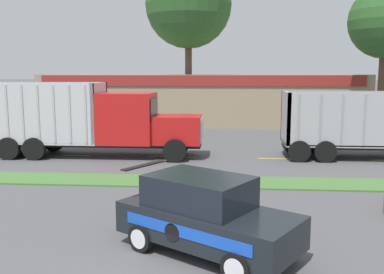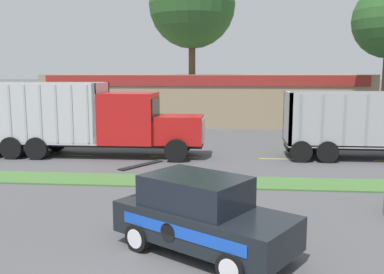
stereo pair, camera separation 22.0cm
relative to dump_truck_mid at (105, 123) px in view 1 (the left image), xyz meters
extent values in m
cube|color=#477538|center=(4.45, -4.86, -1.64)|extent=(120.00, 1.80, 0.06)
cube|color=yellow|center=(-2.04, 0.04, -1.66)|extent=(2.40, 0.14, 0.01)
cube|color=yellow|center=(3.36, 0.04, -1.66)|extent=(2.40, 0.14, 0.01)
cube|color=yellow|center=(8.76, 0.04, -1.66)|extent=(2.40, 0.14, 0.01)
cube|color=#ADADB2|center=(12.33, 0.48, -0.92)|extent=(6.99, 2.32, 0.12)
cube|color=#ADADB2|center=(8.92, 0.48, 0.33)|extent=(0.16, 2.32, 2.50)
cube|color=#ADADB2|center=(12.33, -0.60, 0.33)|extent=(6.99, 0.16, 2.50)
cube|color=#ADADB2|center=(12.33, 1.56, 0.33)|extent=(6.99, 0.16, 2.50)
cube|color=#99999E|center=(9.34, -0.70, 0.33)|extent=(0.10, 0.04, 2.38)
cube|color=#99999E|center=(10.34, -0.70, 0.33)|extent=(0.10, 0.04, 2.38)
cube|color=#99999E|center=(11.34, -0.70, 0.33)|extent=(0.10, 0.04, 2.38)
cube|color=#99999E|center=(12.33, -0.70, 0.33)|extent=(0.10, 0.04, 2.38)
cylinder|color=black|center=(9.44, -0.66, -1.16)|extent=(1.02, 0.30, 1.02)
cylinder|color=black|center=(9.44, 1.62, -1.16)|extent=(1.02, 0.30, 1.02)
cylinder|color=black|center=(10.64, -0.66, -1.16)|extent=(1.02, 0.30, 1.02)
cylinder|color=black|center=(10.64, 1.62, -1.16)|extent=(1.02, 0.30, 1.02)
cube|color=black|center=(-0.78, 0.00, -1.03)|extent=(11.10, 1.33, 0.18)
cube|color=red|center=(3.60, 0.00, -0.26)|extent=(2.34, 1.99, 1.35)
cube|color=#B7B7BC|center=(4.80, 0.00, -0.26)|extent=(0.06, 1.70, 1.15)
cube|color=red|center=(1.12, 0.00, 0.29)|extent=(2.64, 2.42, 2.46)
cube|color=black|center=(2.46, 0.00, 0.72)|extent=(0.04, 2.06, 1.11)
cylinder|color=silver|center=(-0.31, -0.78, 1.16)|extent=(0.14, 0.14, 1.73)
cube|color=silver|center=(-3.26, 0.00, -0.88)|extent=(6.12, 2.42, 0.12)
cube|color=silver|center=(-0.29, 0.00, 0.57)|extent=(0.16, 2.42, 2.90)
cube|color=silver|center=(-3.26, -1.13, 0.57)|extent=(6.12, 0.16, 2.90)
cube|color=silver|center=(-3.26, 1.13, 0.57)|extent=(6.12, 0.16, 2.90)
cube|color=#B2B2B7|center=(-4.41, -1.23, 0.57)|extent=(0.10, 0.04, 2.75)
cube|color=#B2B2B7|center=(-3.65, -1.23, 0.57)|extent=(0.10, 0.04, 2.75)
cube|color=#B2B2B7|center=(-2.88, -1.23, 0.57)|extent=(0.10, 0.04, 2.75)
cube|color=#B2B2B7|center=(-2.12, -1.23, 0.57)|extent=(0.10, 0.04, 2.75)
cube|color=#B2B2B7|center=(-1.35, -1.23, 0.57)|extent=(0.10, 0.04, 2.75)
cube|color=#B2B2B7|center=(-0.59, -1.23, 0.57)|extent=(0.10, 0.04, 2.75)
cylinder|color=black|center=(3.60, -1.19, -1.12)|extent=(1.09, 0.30, 1.09)
cylinder|color=black|center=(3.60, 1.19, -1.12)|extent=(1.09, 0.30, 1.09)
cylinder|color=black|center=(-5.72, 1.19, -1.12)|extent=(1.09, 0.30, 1.09)
cylinder|color=black|center=(-4.45, -1.19, -1.12)|extent=(1.09, 0.30, 1.09)
cylinder|color=black|center=(-4.45, 1.19, -1.12)|extent=(1.09, 0.30, 1.09)
cylinder|color=black|center=(-3.18, -1.19, -1.12)|extent=(1.09, 0.30, 1.09)
cylinder|color=black|center=(-3.18, 1.19, -1.12)|extent=(1.09, 0.30, 1.09)
cube|color=black|center=(5.57, -11.32, -0.96)|extent=(4.50, 3.78, 0.75)
cube|color=black|center=(5.36, -11.19, -0.25)|extent=(2.79, 2.58, 0.68)
cube|color=black|center=(5.36, -11.19, 0.11)|extent=(2.79, 2.58, 0.04)
cube|color=black|center=(3.90, -10.25, 0.15)|extent=(0.95, 1.32, 0.03)
cube|color=blue|center=(5.08, -12.09, -0.89)|extent=(2.82, 1.82, 0.26)
cylinder|color=black|center=(4.82, -11.92, -0.96)|extent=(0.35, 0.23, 0.41)
cylinder|color=black|center=(6.20, -12.75, -1.34)|extent=(0.66, 0.52, 0.65)
cylinder|color=silver|center=(6.14, -12.84, -1.34)|extent=(0.39, 0.26, 0.46)
cylinder|color=black|center=(7.13, -11.30, -1.34)|extent=(0.66, 0.52, 0.65)
cylinder|color=silver|center=(7.19, -11.21, -1.34)|extent=(0.39, 0.26, 0.46)
cylinder|color=black|center=(4.02, -11.35, -1.34)|extent=(0.66, 0.52, 0.65)
cylinder|color=silver|center=(3.96, -11.44, -1.34)|extent=(0.39, 0.26, 0.46)
cylinder|color=black|center=(4.95, -9.90, -1.34)|extent=(0.66, 0.52, 0.65)
cylinder|color=silver|center=(5.00, -9.81, -1.34)|extent=(0.39, 0.26, 0.46)
cube|color=#9E896B|center=(4.01, 17.40, 0.36)|extent=(25.57, 12.00, 4.04)
cube|color=maroon|center=(4.01, 11.35, 1.93)|extent=(24.29, 0.10, 0.80)
cylinder|color=brown|center=(16.04, 7.86, 1.40)|extent=(0.59, 0.59, 6.13)
cylinder|color=brown|center=(2.97, 13.80, 2.14)|extent=(0.54, 0.54, 7.61)
sphere|color=#2D5B28|center=(2.97, 13.80, 7.80)|extent=(6.78, 6.78, 6.78)
camera|label=1|loc=(5.94, -20.73, 2.46)|focal=40.00mm
camera|label=2|loc=(6.16, -20.72, 2.46)|focal=40.00mm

